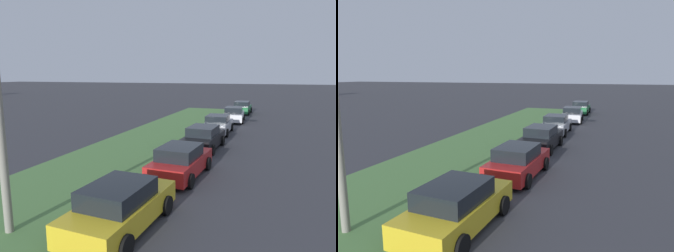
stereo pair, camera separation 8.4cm
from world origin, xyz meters
TOP-DOWN VIEW (x-y plane):
  - grass_median at (10.00, 8.43)m, footprint 60.00×6.00m
  - parked_car_yellow at (7.63, 4.47)m, footprint 4.40×2.21m
  - parked_car_red at (12.86, 4.20)m, footprint 4.39×2.19m
  - parked_car_black at (18.33, 4.40)m, footprint 4.37×2.16m
  - parked_car_silver at (23.81, 4.51)m, footprint 4.31×2.04m
  - parked_car_white at (30.27, 4.13)m, footprint 4.40×2.21m
  - parked_car_green at (36.88, 4.05)m, footprint 4.32×2.06m
  - streetlight at (6.06, 7.00)m, footprint 0.99×2.83m

SIDE VIEW (x-z plane):
  - grass_median at x=10.00m, z-range 0.00..0.12m
  - parked_car_yellow at x=7.63m, z-range -0.02..1.45m
  - parked_car_red at x=12.86m, z-range -0.02..1.45m
  - parked_car_black at x=18.33m, z-range -0.02..1.45m
  - parked_car_silver at x=23.81m, z-range -0.02..1.45m
  - parked_car_white at x=30.27m, z-range -0.02..1.45m
  - parked_car_green at x=36.88m, z-range -0.02..1.45m
  - streetlight at x=6.06m, z-range 0.64..8.14m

